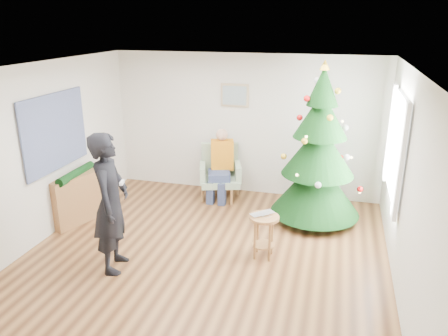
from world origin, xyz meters
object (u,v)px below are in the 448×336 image
(console, at_px, (79,198))
(christmas_tree, at_px, (319,152))
(stool, at_px, (264,236))
(standing_man, at_px, (111,203))
(armchair, at_px, (220,179))

(console, bearing_deg, christmas_tree, 35.28)
(christmas_tree, bearing_deg, stool, -113.27)
(stool, distance_m, console, 3.14)
(standing_man, height_order, console, standing_man)
(standing_man, bearing_deg, stool, -80.05)
(stool, bearing_deg, armchair, 121.06)
(armchair, bearing_deg, console, -159.02)
(christmas_tree, distance_m, armchair, 2.01)
(armchair, bearing_deg, christmas_tree, -33.80)
(stool, distance_m, armchair, 2.25)
(stool, xyz_separation_m, console, (-3.12, 0.37, 0.08))
(christmas_tree, relative_size, console, 2.60)
(stool, relative_size, console, 0.62)
(armchair, height_order, console, armchair)
(standing_man, relative_size, console, 1.86)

